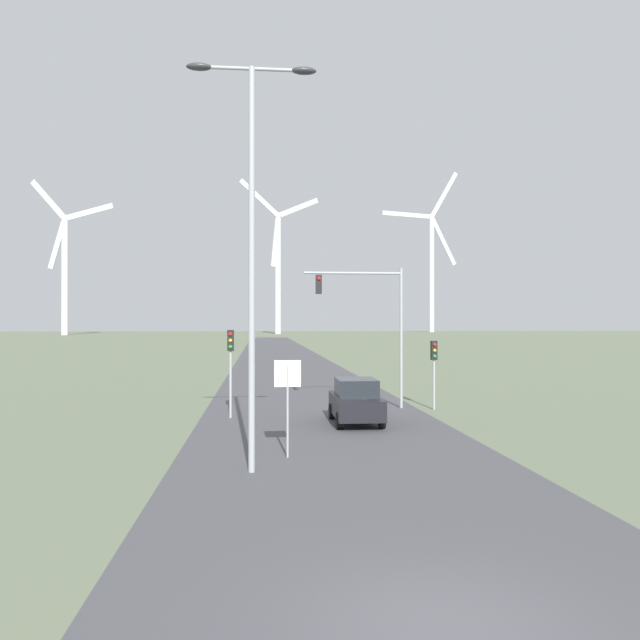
{
  "coord_description": "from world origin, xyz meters",
  "views": [
    {
      "loc": [
        -2.44,
        -8.14,
        4.08
      ],
      "look_at": [
        0.0,
        17.46,
        4.2
      ],
      "focal_mm": 35.0,
      "sensor_mm": 36.0,
      "label": 1
    }
  ],
  "objects_px": {
    "traffic_light_post_near_right": "(434,359)",
    "car_approaching": "(356,401)",
    "traffic_light_post_near_left": "(231,353)",
    "wind_turbine_left": "(278,261)",
    "stop_sign_near": "(288,389)",
    "traffic_light_mast_overhead": "(369,309)",
    "wind_turbine_center": "(432,260)",
    "streetlamp": "(252,220)",
    "wind_turbine_far_left": "(65,262)"
  },
  "relations": [
    {
      "from": "traffic_light_post_near_right",
      "to": "wind_turbine_left",
      "type": "distance_m",
      "value": 204.72
    },
    {
      "from": "wind_turbine_left",
      "to": "wind_turbine_center",
      "type": "relative_size",
      "value": 0.77
    },
    {
      "from": "wind_turbine_far_left",
      "to": "wind_turbine_center",
      "type": "height_order",
      "value": "wind_turbine_center"
    },
    {
      "from": "wind_turbine_far_left",
      "to": "car_approaching",
      "type": "bearing_deg",
      "value": -70.1
    },
    {
      "from": "stop_sign_near",
      "to": "wind_turbine_center",
      "type": "xyz_separation_m",
      "value": [
        75.58,
        254.22,
        30.13
      ]
    },
    {
      "from": "traffic_light_mast_overhead",
      "to": "wind_turbine_center",
      "type": "bearing_deg",
      "value": 73.71
    },
    {
      "from": "streetlamp",
      "to": "wind_turbine_center",
      "type": "xyz_separation_m",
      "value": [
        76.64,
        255.97,
        25.28
      ]
    },
    {
      "from": "traffic_light_post_near_left",
      "to": "wind_turbine_far_left",
      "type": "distance_m",
      "value": 203.5
    },
    {
      "from": "stop_sign_near",
      "to": "traffic_light_post_near_left",
      "type": "xyz_separation_m",
      "value": [
        -2.1,
        8.09,
        0.71
      ]
    },
    {
      "from": "stop_sign_near",
      "to": "wind_turbine_center",
      "type": "bearing_deg",
      "value": 73.44
    },
    {
      "from": "traffic_light_post_near_left",
      "to": "wind_turbine_left",
      "type": "distance_m",
      "value": 206.5
    },
    {
      "from": "stop_sign_near",
      "to": "wind_turbine_left",
      "type": "relative_size",
      "value": 0.05
    },
    {
      "from": "traffic_light_post_near_left",
      "to": "traffic_light_post_near_right",
      "type": "bearing_deg",
      "value": 10.25
    },
    {
      "from": "traffic_light_post_near_left",
      "to": "wind_turbine_left",
      "type": "height_order",
      "value": "wind_turbine_left"
    },
    {
      "from": "wind_turbine_center",
      "to": "streetlamp",
      "type": "bearing_deg",
      "value": -106.67
    },
    {
      "from": "wind_turbine_left",
      "to": "car_approaching",
      "type": "bearing_deg",
      "value": -90.71
    },
    {
      "from": "streetlamp",
      "to": "traffic_light_post_near_left",
      "type": "bearing_deg",
      "value": 96.04
    },
    {
      "from": "traffic_light_post_near_left",
      "to": "wind_turbine_far_left",
      "type": "bearing_deg",
      "value": 108.73
    },
    {
      "from": "traffic_light_post_near_right",
      "to": "wind_turbine_left",
      "type": "height_order",
      "value": "wind_turbine_left"
    },
    {
      "from": "traffic_light_mast_overhead",
      "to": "wind_turbine_center",
      "type": "distance_m",
      "value": 255.44
    },
    {
      "from": "car_approaching",
      "to": "traffic_light_mast_overhead",
      "type": "bearing_deg",
      "value": 73.27
    },
    {
      "from": "traffic_light_post_near_left",
      "to": "wind_turbine_center",
      "type": "height_order",
      "value": "wind_turbine_center"
    },
    {
      "from": "traffic_light_post_near_right",
      "to": "traffic_light_mast_overhead",
      "type": "relative_size",
      "value": 0.48
    },
    {
      "from": "traffic_light_post_near_left",
      "to": "wind_turbine_far_left",
      "type": "xyz_separation_m",
      "value": [
        -64.96,
        191.6,
        21.96
      ]
    },
    {
      "from": "stop_sign_near",
      "to": "wind_turbine_center",
      "type": "distance_m",
      "value": 266.92
    },
    {
      "from": "streetlamp",
      "to": "wind_turbine_center",
      "type": "relative_size",
      "value": 0.15
    },
    {
      "from": "traffic_light_post_near_left",
      "to": "wind_turbine_center",
      "type": "distance_m",
      "value": 259.76
    },
    {
      "from": "car_approaching",
      "to": "wind_turbine_left",
      "type": "bearing_deg",
      "value": 89.29
    },
    {
      "from": "stop_sign_near",
      "to": "car_approaching",
      "type": "height_order",
      "value": "stop_sign_near"
    },
    {
      "from": "car_approaching",
      "to": "wind_turbine_far_left",
      "type": "height_order",
      "value": "wind_turbine_far_left"
    },
    {
      "from": "wind_turbine_left",
      "to": "wind_turbine_center",
      "type": "bearing_deg",
      "value": 30.5
    },
    {
      "from": "wind_turbine_left",
      "to": "wind_turbine_center",
      "type": "height_order",
      "value": "wind_turbine_center"
    },
    {
      "from": "traffic_light_post_near_left",
      "to": "wind_turbine_left",
      "type": "xyz_separation_m",
      "value": [
        7.69,
        204.9,
        24.5
      ]
    },
    {
      "from": "wind_turbine_left",
      "to": "wind_turbine_center",
      "type": "xyz_separation_m",
      "value": [
        69.98,
        41.23,
        4.92
      ]
    },
    {
      "from": "stop_sign_near",
      "to": "wind_turbine_center",
      "type": "height_order",
      "value": "wind_turbine_center"
    },
    {
      "from": "wind_turbine_center",
      "to": "traffic_light_post_near_left",
      "type": "bearing_deg",
      "value": -107.52
    },
    {
      "from": "wind_turbine_center",
      "to": "wind_turbine_left",
      "type": "bearing_deg",
      "value": -149.5
    },
    {
      "from": "traffic_light_post_near_right",
      "to": "car_approaching",
      "type": "distance_m",
      "value": 5.87
    },
    {
      "from": "traffic_light_post_near_left",
      "to": "stop_sign_near",
      "type": "bearing_deg",
      "value": -75.47
    },
    {
      "from": "streetlamp",
      "to": "traffic_light_post_near_left",
      "type": "height_order",
      "value": "streetlamp"
    },
    {
      "from": "traffic_light_post_near_right",
      "to": "wind_turbine_center",
      "type": "relative_size",
      "value": 0.04
    },
    {
      "from": "traffic_light_mast_overhead",
      "to": "wind_turbine_center",
      "type": "relative_size",
      "value": 0.09
    },
    {
      "from": "streetlamp",
      "to": "wind_turbine_center",
      "type": "height_order",
      "value": "wind_turbine_center"
    },
    {
      "from": "stop_sign_near",
      "to": "wind_turbine_left",
      "type": "height_order",
      "value": "wind_turbine_left"
    },
    {
      "from": "car_approaching",
      "to": "wind_turbine_center",
      "type": "relative_size",
      "value": 0.06
    },
    {
      "from": "streetlamp",
      "to": "traffic_light_mast_overhead",
      "type": "relative_size",
      "value": 1.66
    },
    {
      "from": "streetlamp",
      "to": "wind_turbine_far_left",
      "type": "xyz_separation_m",
      "value": [
        -66.0,
        201.44,
        17.83
      ]
    },
    {
      "from": "wind_turbine_far_left",
      "to": "traffic_light_post_near_right",
      "type": "bearing_deg",
      "value": -68.61
    },
    {
      "from": "stop_sign_near",
      "to": "wind_turbine_far_left",
      "type": "bearing_deg",
      "value": 108.56
    },
    {
      "from": "car_approaching",
      "to": "streetlamp",
      "type": "bearing_deg",
      "value": -117.56
    }
  ]
}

